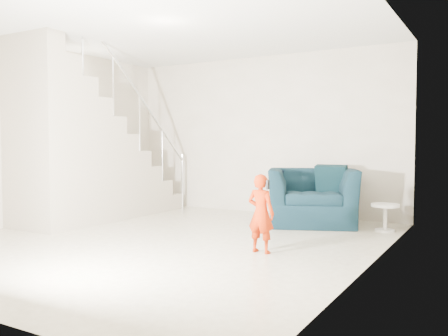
{
  "coord_description": "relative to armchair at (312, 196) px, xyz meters",
  "views": [
    {
      "loc": [
        3.57,
        -4.69,
        1.21
      ],
      "look_at": [
        0.15,
        1.2,
        0.85
      ],
      "focal_mm": 38.0,
      "sensor_mm": 36.0,
      "label": 1
    }
  ],
  "objects": [
    {
      "name": "floor",
      "position": [
        -1.18,
        -2.04,
        -0.41
      ],
      "size": [
        5.5,
        5.5,
        0.0
      ],
      "primitive_type": "plane",
      "color": "tan",
      "rests_on": "ground"
    },
    {
      "name": "ceiling",
      "position": [
        -1.18,
        -2.04,
        2.29
      ],
      "size": [
        5.5,
        5.5,
        0.0
      ],
      "primitive_type": "plane",
      "rotation": [
        3.14,
        0.0,
        0.0
      ],
      "color": "silver",
      "rests_on": "back_wall"
    },
    {
      "name": "back_wall",
      "position": [
        -1.18,
        0.71,
        0.94
      ],
      "size": [
        5.0,
        0.0,
        5.0
      ],
      "primitive_type": "plane",
      "rotation": [
        1.57,
        0.0,
        0.0
      ],
      "color": "#B2A691",
      "rests_on": "floor"
    },
    {
      "name": "left_wall",
      "position": [
        -3.68,
        -2.04,
        0.94
      ],
      "size": [
        0.0,
        5.5,
        5.5
      ],
      "primitive_type": "plane",
      "rotation": [
        1.57,
        0.0,
        1.57
      ],
      "color": "#B2A691",
      "rests_on": "floor"
    },
    {
      "name": "right_wall",
      "position": [
        1.32,
        -2.04,
        0.94
      ],
      "size": [
        0.0,
        5.5,
        5.5
      ],
      "primitive_type": "plane",
      "rotation": [
        1.57,
        0.0,
        -1.57
      ],
      "color": "#B2A691",
      "rests_on": "floor"
    },
    {
      "name": "armchair",
      "position": [
        0.0,
        0.0,
        0.0
      ],
      "size": [
        1.6,
        1.51,
        0.83
      ],
      "primitive_type": "imported",
      "rotation": [
        0.0,
        0.0,
        0.39
      ],
      "color": "black",
      "rests_on": "floor"
    },
    {
      "name": "toddler",
      "position": [
        0.14,
        -2.05,
        0.02
      ],
      "size": [
        0.33,
        0.23,
        0.87
      ],
      "primitive_type": "imported",
      "rotation": [
        0.0,
        0.0,
        3.07
      ],
      "color": "#911A04",
      "rests_on": "floor"
    },
    {
      "name": "side_table",
      "position": [
        1.07,
        -0.07,
        -0.16
      ],
      "size": [
        0.38,
        0.38,
        0.38
      ],
      "color": "silver",
      "rests_on": "floor"
    },
    {
      "name": "staircase",
      "position": [
        -3.18,
        -1.49,
        0.53
      ],
      "size": [
        1.02,
        3.03,
        3.62
      ],
      "color": "#ADA089",
      "rests_on": "floor"
    },
    {
      "name": "cushion",
      "position": [
        0.22,
        0.23,
        0.24
      ],
      "size": [
        0.47,
        0.22,
        0.47
      ],
      "primitive_type": "cube",
      "rotation": [
        0.21,
        0.0,
        0.0
      ],
      "color": "black",
      "rests_on": "armchair"
    },
    {
      "name": "throw",
      "position": [
        -0.57,
        0.05,
        0.11
      ],
      "size": [
        0.05,
        0.46,
        0.52
      ],
      "primitive_type": "cube",
      "color": "black",
      "rests_on": "armchair"
    },
    {
      "name": "phone",
      "position": [
        0.23,
        -2.08,
        0.34
      ],
      "size": [
        0.02,
        0.05,
        0.1
      ],
      "primitive_type": "cube",
      "rotation": [
        0.0,
        0.0,
        0.01
      ],
      "color": "black",
      "rests_on": "toddler"
    }
  ]
}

